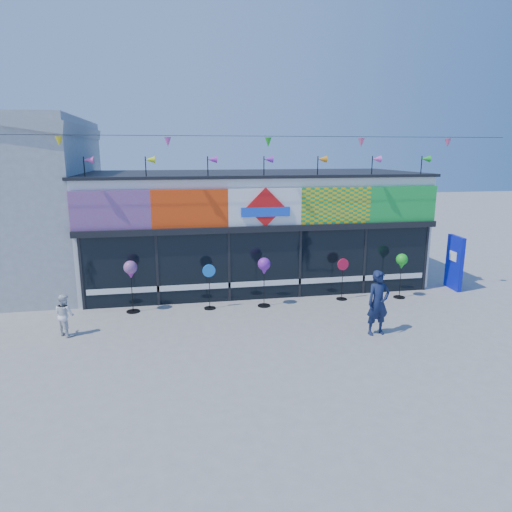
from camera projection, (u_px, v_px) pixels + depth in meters
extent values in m
plane|color=gray|center=(290.00, 338.00, 12.10)|extent=(80.00, 80.00, 0.00)
cube|color=white|center=(252.00, 228.00, 17.41)|extent=(12.00, 5.00, 4.00)
cube|color=black|center=(265.00, 265.00, 15.14)|extent=(11.60, 0.12, 2.30)
cube|color=black|center=(265.00, 229.00, 14.83)|extent=(12.00, 0.30, 0.20)
cube|color=white|center=(265.00, 283.00, 15.25)|extent=(11.40, 0.10, 0.18)
cube|color=black|center=(251.00, 173.00, 16.95)|extent=(12.20, 5.20, 0.10)
cube|color=black|center=(82.00, 274.00, 14.11)|extent=(0.08, 0.14, 2.30)
cube|color=black|center=(157.00, 270.00, 14.52)|extent=(0.08, 0.14, 2.30)
cube|color=black|center=(229.00, 267.00, 14.92)|extent=(0.08, 0.14, 2.30)
cube|color=black|center=(300.00, 264.00, 15.35)|extent=(0.08, 0.14, 2.30)
cube|color=black|center=(364.00, 261.00, 15.75)|extent=(0.08, 0.14, 2.30)
cube|color=black|center=(425.00, 258.00, 16.15)|extent=(0.08, 0.14, 2.30)
cube|color=red|center=(111.00, 210.00, 13.84)|extent=(2.40, 0.08, 1.20)
cube|color=#FC3E0D|center=(190.00, 209.00, 14.27)|extent=(2.40, 0.08, 1.20)
cube|color=white|center=(265.00, 207.00, 14.69)|extent=(2.40, 0.08, 1.20)
cube|color=yellow|center=(336.00, 205.00, 15.11)|extent=(2.40, 0.08, 1.20)
cube|color=green|center=(403.00, 204.00, 15.53)|extent=(2.40, 0.08, 1.20)
cube|color=red|center=(266.00, 207.00, 14.63)|extent=(1.27, 0.06, 1.27)
cube|color=blue|center=(266.00, 212.00, 14.65)|extent=(1.60, 0.05, 0.30)
cube|color=green|center=(141.00, 274.00, 14.50)|extent=(0.78, 0.03, 0.78)
cube|color=red|center=(183.00, 264.00, 14.67)|extent=(0.92, 0.03, 0.92)
cube|color=#C0EE14|center=(224.00, 254.00, 14.85)|extent=(0.78, 0.03, 0.78)
cube|color=orange|center=(265.00, 270.00, 15.22)|extent=(0.92, 0.03, 0.92)
cube|color=red|center=(303.00, 261.00, 15.40)|extent=(0.78, 0.03, 0.78)
cube|color=red|center=(341.00, 253.00, 15.58)|extent=(0.92, 0.03, 0.92)
cube|color=yellow|center=(377.00, 266.00, 15.94)|extent=(0.78, 0.03, 0.78)
cylinder|color=black|center=(84.00, 168.00, 13.66)|extent=(0.03, 0.03, 0.70)
cone|color=#DC499C|center=(88.00, 160.00, 13.63)|extent=(0.30, 0.22, 0.22)
cylinder|color=black|center=(146.00, 168.00, 13.98)|extent=(0.03, 0.03, 0.70)
cone|color=#C3DF12|center=(150.00, 160.00, 13.95)|extent=(0.30, 0.22, 0.22)
cylinder|color=black|center=(208.00, 168.00, 14.31)|extent=(0.03, 0.03, 0.70)
cone|color=purple|center=(212.00, 160.00, 14.28)|extent=(0.30, 0.22, 0.22)
cylinder|color=black|center=(264.00, 167.00, 14.63)|extent=(0.03, 0.03, 0.70)
cone|color=purple|center=(268.00, 159.00, 14.60)|extent=(0.30, 0.22, 0.22)
cylinder|color=black|center=(318.00, 167.00, 14.95)|extent=(0.03, 0.03, 0.70)
cone|color=orange|center=(322.00, 159.00, 14.91)|extent=(0.30, 0.22, 0.22)
cylinder|color=black|center=(372.00, 167.00, 15.28)|extent=(0.03, 0.03, 0.70)
cone|color=#E74DBD|center=(376.00, 159.00, 15.25)|extent=(0.30, 0.22, 0.22)
cylinder|color=black|center=(421.00, 166.00, 15.60)|extent=(0.03, 0.03, 0.70)
cone|color=green|center=(426.00, 159.00, 15.57)|extent=(0.30, 0.22, 0.22)
cylinder|color=black|center=(268.00, 136.00, 13.79)|extent=(16.00, 0.01, 0.01)
cone|color=yellow|center=(59.00, 141.00, 12.78)|extent=(0.20, 0.20, 0.28)
cone|color=#D547AC|center=(168.00, 142.00, 13.31)|extent=(0.20, 0.20, 0.28)
cone|color=green|center=(268.00, 142.00, 13.83)|extent=(0.20, 0.20, 0.28)
cone|color=#DE4A7C|center=(361.00, 143.00, 14.36)|extent=(0.20, 0.20, 0.28)
cone|color=#D64779|center=(448.00, 143.00, 14.89)|extent=(0.20, 0.20, 0.28)
cube|color=#0B16B3|center=(455.00, 263.00, 16.32)|extent=(0.21, 0.97, 1.93)
cube|color=white|center=(453.00, 256.00, 16.25)|extent=(0.07, 0.44, 0.34)
cylinder|color=black|center=(133.00, 311.00, 14.11)|extent=(0.41, 0.41, 0.03)
cylinder|color=black|center=(132.00, 290.00, 13.96)|extent=(0.02, 0.02, 1.34)
sphere|color=#A22299|center=(130.00, 267.00, 13.80)|extent=(0.41, 0.41, 0.41)
cone|color=#A22299|center=(131.00, 276.00, 13.85)|extent=(0.21, 0.21, 0.19)
cylinder|color=black|center=(210.00, 308.00, 14.41)|extent=(0.37, 0.37, 0.03)
cylinder|color=black|center=(209.00, 290.00, 14.27)|extent=(0.02, 0.02, 1.19)
cylinder|color=blue|center=(209.00, 271.00, 14.14)|extent=(0.40, 0.06, 0.40)
cylinder|color=black|center=(264.00, 306.00, 14.64)|extent=(0.40, 0.40, 0.03)
cylinder|color=black|center=(264.00, 286.00, 14.49)|extent=(0.02, 0.02, 1.31)
sphere|color=purple|center=(264.00, 264.00, 14.34)|extent=(0.40, 0.40, 0.40)
cone|color=purple|center=(264.00, 272.00, 14.39)|extent=(0.20, 0.20, 0.18)
cylinder|color=black|center=(341.00, 299.00, 15.31)|extent=(0.36, 0.36, 0.03)
cylinder|color=black|center=(342.00, 282.00, 15.18)|extent=(0.02, 0.02, 1.17)
cylinder|color=red|center=(343.00, 264.00, 15.04)|extent=(0.40, 0.09, 0.39)
cylinder|color=black|center=(399.00, 297.00, 15.49)|extent=(0.39, 0.39, 0.03)
cylinder|color=black|center=(400.00, 279.00, 15.35)|extent=(0.02, 0.02, 1.26)
sphere|color=green|center=(402.00, 259.00, 15.19)|extent=(0.39, 0.39, 0.39)
cone|color=green|center=(401.00, 266.00, 15.25)|extent=(0.19, 0.19, 0.17)
imported|color=#131C3C|center=(378.00, 303.00, 12.22)|extent=(0.69, 0.50, 1.77)
imported|color=white|center=(65.00, 315.00, 12.21)|extent=(0.63, 0.61, 1.15)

